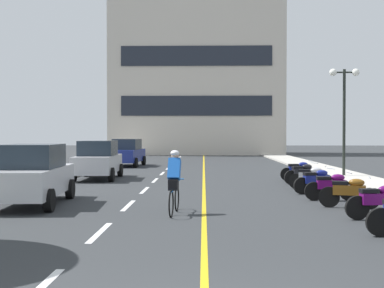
% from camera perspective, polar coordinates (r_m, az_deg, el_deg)
% --- Properties ---
extents(ground_plane, '(140.00, 140.00, 0.00)m').
position_cam_1_polar(ground_plane, '(25.56, 0.82, -3.63)').
color(ground_plane, '#2D3033').
extents(curb_left, '(2.40, 72.00, 0.12)m').
position_cam_1_polar(curb_left, '(29.49, -13.27, -2.91)').
color(curb_left, '#B7B2A8').
rests_on(curb_left, ground).
extents(curb_right, '(2.40, 72.00, 0.12)m').
position_cam_1_polar(curb_right, '(29.38, 15.09, -2.94)').
color(curb_right, '#B7B2A8').
rests_on(curb_right, ground).
extents(lane_dash_1, '(0.14, 2.20, 0.01)m').
position_cam_1_polar(lane_dash_1, '(10.91, -10.67, -10.05)').
color(lane_dash_1, silver).
rests_on(lane_dash_1, ground).
extents(lane_dash_2, '(0.14, 2.20, 0.01)m').
position_cam_1_polar(lane_dash_2, '(14.79, -7.41, -7.10)').
color(lane_dash_2, silver).
rests_on(lane_dash_2, ground).
extents(lane_dash_3, '(0.14, 2.20, 0.01)m').
position_cam_1_polar(lane_dash_3, '(18.72, -5.54, -5.37)').
color(lane_dash_3, silver).
rests_on(lane_dash_3, ground).
extents(lane_dash_4, '(0.14, 2.20, 0.01)m').
position_cam_1_polar(lane_dash_4, '(22.68, -4.32, -4.23)').
color(lane_dash_4, silver).
rests_on(lane_dash_4, ground).
extents(lane_dash_5, '(0.14, 2.20, 0.01)m').
position_cam_1_polar(lane_dash_5, '(26.65, -3.47, -3.44)').
color(lane_dash_5, silver).
rests_on(lane_dash_5, ground).
extents(lane_dash_6, '(0.14, 2.20, 0.01)m').
position_cam_1_polar(lane_dash_6, '(30.62, -2.84, -2.85)').
color(lane_dash_6, silver).
rests_on(lane_dash_6, ground).
extents(lane_dash_7, '(0.14, 2.20, 0.01)m').
position_cam_1_polar(lane_dash_7, '(34.60, -2.35, -2.39)').
color(lane_dash_7, silver).
rests_on(lane_dash_7, ground).
extents(lane_dash_8, '(0.14, 2.20, 0.01)m').
position_cam_1_polar(lane_dash_8, '(38.59, -1.97, -2.03)').
color(lane_dash_8, silver).
rests_on(lane_dash_8, ground).
extents(lane_dash_9, '(0.14, 2.20, 0.01)m').
position_cam_1_polar(lane_dash_9, '(42.58, -1.66, -1.74)').
color(lane_dash_9, silver).
rests_on(lane_dash_9, ground).
extents(lane_dash_10, '(0.14, 2.20, 0.01)m').
position_cam_1_polar(lane_dash_10, '(46.57, -1.40, -1.49)').
color(lane_dash_10, silver).
rests_on(lane_dash_10, ground).
extents(lane_dash_11, '(0.14, 2.20, 0.01)m').
position_cam_1_polar(lane_dash_11, '(50.56, -1.18, -1.29)').
color(lane_dash_11, silver).
rests_on(lane_dash_11, ground).
extents(centre_line_yellow, '(0.12, 66.00, 0.01)m').
position_cam_1_polar(centre_line_yellow, '(28.55, 1.38, -3.13)').
color(centre_line_yellow, gold).
rests_on(centre_line_yellow, ground).
extents(office_building, '(18.12, 9.46, 16.74)m').
position_cam_1_polar(office_building, '(54.50, 0.58, 7.69)').
color(office_building, beige).
rests_on(office_building, ground).
extents(street_lamp_mid, '(1.46, 0.36, 5.21)m').
position_cam_1_polar(street_lamp_mid, '(25.15, 17.28, 5.19)').
color(street_lamp_mid, black).
rests_on(street_lamp_mid, curb_right).
extents(parked_car_near, '(2.15, 4.31, 1.82)m').
position_cam_1_polar(parked_car_near, '(15.48, -18.11, -3.38)').
color(parked_car_near, black).
rests_on(parked_car_near, ground).
extents(parked_car_mid, '(2.02, 4.25, 1.82)m').
position_cam_1_polar(parked_car_mid, '(23.69, -10.86, -1.81)').
color(parked_car_mid, black).
rests_on(parked_car_mid, ground).
extents(parked_car_far, '(2.14, 4.30, 1.82)m').
position_cam_1_polar(parked_car_far, '(32.96, -7.55, -0.98)').
color(parked_car_far, black).
rests_on(parked_car_far, ground).
extents(motorcycle_2, '(1.70, 0.60, 0.92)m').
position_cam_1_polar(motorcycle_2, '(13.06, 20.96, -6.17)').
color(motorcycle_2, black).
rests_on(motorcycle_2, ground).
extents(motorcycle_3, '(1.66, 0.72, 0.92)m').
position_cam_1_polar(motorcycle_3, '(14.79, 17.85, -5.31)').
color(motorcycle_3, black).
rests_on(motorcycle_3, ground).
extents(motorcycle_4, '(1.70, 0.60, 0.92)m').
position_cam_1_polar(motorcycle_4, '(16.29, 15.95, -4.71)').
color(motorcycle_4, black).
rests_on(motorcycle_4, ground).
extents(motorcycle_5, '(1.68, 0.64, 0.92)m').
position_cam_1_polar(motorcycle_5, '(18.02, 14.30, -4.15)').
color(motorcycle_5, black).
rests_on(motorcycle_5, ground).
extents(motorcycle_6, '(1.66, 0.75, 0.92)m').
position_cam_1_polar(motorcycle_6, '(19.41, 13.69, -3.77)').
color(motorcycle_6, black).
rests_on(motorcycle_6, ground).
extents(motorcycle_7, '(1.66, 0.73, 0.92)m').
position_cam_1_polar(motorcycle_7, '(21.39, 12.79, -3.32)').
color(motorcycle_7, black).
rests_on(motorcycle_7, ground).
extents(motorcycle_8, '(1.70, 0.60, 0.92)m').
position_cam_1_polar(motorcycle_8, '(22.95, 12.34, -3.02)').
color(motorcycle_8, black).
rests_on(motorcycle_8, ground).
extents(cyclist_rider, '(0.42, 1.77, 1.71)m').
position_cam_1_polar(cyclist_rider, '(13.08, -2.09, -4.26)').
color(cyclist_rider, black).
rests_on(cyclist_rider, ground).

